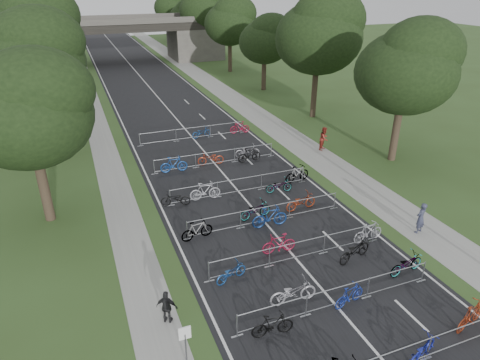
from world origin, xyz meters
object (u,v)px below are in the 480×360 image
at_px(bike_2, 422,350).
at_px(pedestrian_c, 167,307).
at_px(overpass_bridge, 126,40).
at_px(pedestrian_b, 324,139).
at_px(park_sign, 185,339).
at_px(pedestrian_a, 421,218).

xyz_separation_m(bike_2, pedestrian_c, (-8.26, 5.32, 0.28)).
xyz_separation_m(overpass_bridge, bike_2, (1.31, -64.94, -3.05)).
height_order(overpass_bridge, bike_2, overpass_bridge).
relative_size(pedestrian_b, pedestrian_c, 1.24).
bearing_deg(pedestrian_b, bike_2, -148.20).
relative_size(overpass_bridge, bike_2, 16.94).
height_order(park_sign, pedestrian_a, park_sign).
distance_m(overpass_bridge, bike_2, 65.02).
xyz_separation_m(overpass_bridge, park_sign, (-6.80, -62.00, -2.27)).
xyz_separation_m(park_sign, pedestrian_b, (16.00, 16.75, -0.32)).
bearing_deg(pedestrian_b, park_sign, -170.04).
bearing_deg(pedestrian_a, pedestrian_c, -10.07).
height_order(overpass_bridge, pedestrian_c, overpass_bridge).
bearing_deg(bike_2, overpass_bridge, -18.59).
height_order(pedestrian_a, pedestrian_b, pedestrian_b).
height_order(overpass_bridge, park_sign, overpass_bridge).
bearing_deg(pedestrian_c, pedestrian_b, -106.92).
bearing_deg(pedestrian_c, bike_2, 178.64).
xyz_separation_m(park_sign, pedestrian_a, (14.27, 4.01, -0.37)).
bearing_deg(pedestrian_a, pedestrian_b, -114.19).
height_order(pedestrian_b, pedestrian_c, pedestrian_b).
height_order(bike_2, pedestrian_b, pedestrian_b).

